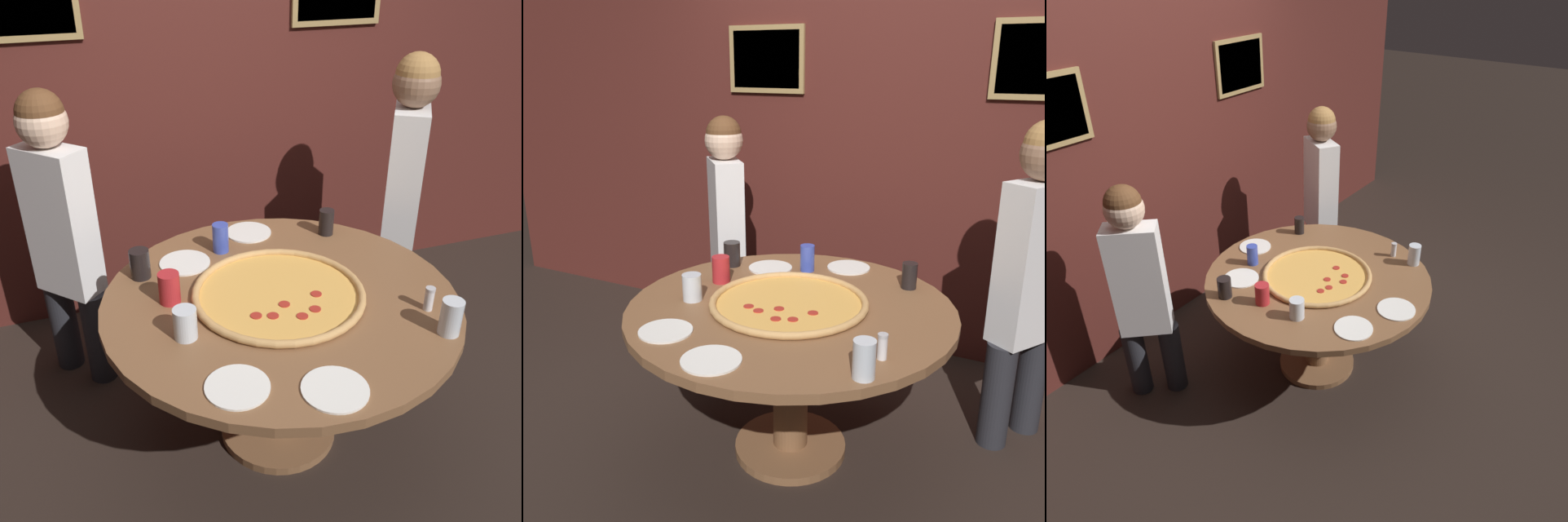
{
  "view_description": "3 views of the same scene",
  "coord_description": "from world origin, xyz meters",
  "views": [
    {
      "loc": [
        -0.72,
        -1.8,
        2.01
      ],
      "look_at": [
        -0.11,
        -0.06,
        0.95
      ],
      "focal_mm": 40.0,
      "sensor_mm": 36.0,
      "label": 1
    },
    {
      "loc": [
        1.02,
        -2.08,
        1.75
      ],
      "look_at": [
        -0.08,
        0.09,
        0.91
      ],
      "focal_mm": 40.0,
      "sensor_mm": 36.0,
      "label": 2
    },
    {
      "loc": [
        -2.24,
        -1.49,
        2.51
      ],
      "look_at": [
        0.0,
        0.09,
        0.82
      ],
      "focal_mm": 35.0,
      "sensor_mm": 36.0,
      "label": 3
    }
  ],
  "objects": [
    {
      "name": "ground_plane",
      "position": [
        0.0,
        0.0,
        0.0
      ],
      "size": [
        24.0,
        24.0,
        0.0
      ],
      "primitive_type": "plane",
      "color": "black"
    },
    {
      "name": "back_wall",
      "position": [
        0.0,
        1.31,
        1.3
      ],
      "size": [
        6.4,
        0.08,
        2.6
      ],
      "color": "#4C1E19",
      "rests_on": "ground_plane"
    },
    {
      "name": "dining_table",
      "position": [
        0.0,
        0.0,
        0.59
      ],
      "size": [
        1.42,
        1.42,
        0.74
      ],
      "color": "brown",
      "rests_on": "ground_plane"
    },
    {
      "name": "giant_pizza",
      "position": [
        -0.01,
        0.0,
        0.75
      ],
      "size": [
        0.69,
        0.69,
        0.03
      ],
      "color": "#E5A84C",
      "rests_on": "dining_table"
    },
    {
      "name": "drink_cup_near_right",
      "position": [
        -0.42,
        -0.14,
        0.8
      ],
      "size": [
        0.09,
        0.09,
        0.12
      ],
      "primitive_type": "cylinder",
      "color": "silver",
      "rests_on": "dining_table"
    },
    {
      "name": "drink_cup_by_shaker",
      "position": [
        -0.12,
        0.43,
        0.81
      ],
      "size": [
        0.07,
        0.07,
        0.13
      ],
      "primitive_type": "cylinder",
      "color": "#384CB7",
      "rests_on": "dining_table"
    },
    {
      "name": "drink_cup_far_left",
      "position": [
        -0.42,
        0.1,
        0.8
      ],
      "size": [
        0.08,
        0.08,
        0.13
      ],
      "primitive_type": "cylinder",
      "color": "#B22328",
      "rests_on": "dining_table"
    },
    {
      "name": "drink_cup_far_right",
      "position": [
        0.48,
        -0.43,
        0.81
      ],
      "size": [
        0.08,
        0.08,
        0.14
      ],
      "primitive_type": "cylinder",
      "color": "silver",
      "rests_on": "dining_table"
    },
    {
      "name": "drink_cup_centre_back",
      "position": [
        -0.5,
        0.33,
        0.8
      ],
      "size": [
        0.08,
        0.08,
        0.13
      ],
      "primitive_type": "cylinder",
      "color": "black",
      "rests_on": "dining_table"
    },
    {
      "name": "drink_cup_near_left",
      "position": [
        0.4,
        0.43,
        0.8
      ],
      "size": [
        0.07,
        0.07,
        0.12
      ],
      "primitive_type": "cylinder",
      "color": "black",
      "rests_on": "dining_table"
    },
    {
      "name": "white_plate_right_side",
      "position": [
        -0.3,
        0.38,
        0.74
      ],
      "size": [
        0.22,
        0.22,
        0.01
      ],
      "primitive_type": "cylinder",
      "color": "white",
      "rests_on": "dining_table"
    },
    {
      "name": "white_plate_beside_cup",
      "position": [
        0.05,
        0.56,
        0.74
      ],
      "size": [
        0.22,
        0.22,
        0.01
      ],
      "primitive_type": "cylinder",
      "color": "white",
      "rests_on": "dining_table"
    },
    {
      "name": "white_plate_far_back",
      "position": [
        -0.03,
        -0.57,
        0.74
      ],
      "size": [
        0.22,
        0.22,
        0.01
      ],
      "primitive_type": "cylinder",
      "color": "white",
      "rests_on": "dining_table"
    },
    {
      "name": "white_plate_left_side",
      "position": [
        -0.32,
        -0.45,
        0.74
      ],
      "size": [
        0.21,
        0.21,
        0.01
      ],
      "primitive_type": "cylinder",
      "color": "white",
      "rests_on": "dining_table"
    },
    {
      "name": "condiment_shaker",
      "position": [
        0.5,
        -0.28,
        0.79
      ],
      "size": [
        0.04,
        0.04,
        0.1
      ],
      "color": "silver",
      "rests_on": "dining_table"
    },
    {
      "name": "diner_centre_back",
      "position": [
        -0.79,
        0.74,
        0.82
      ],
      "size": [
        0.34,
        0.36,
        1.45
      ],
      "rotation": [
        0.0,
        0.0,
        2.32
      ],
      "color": "#232328",
      "rests_on": "ground_plane"
    },
    {
      "name": "diner_far_left",
      "position": [
        0.9,
        0.59,
        0.86
      ],
      "size": [
        0.32,
        0.39,
        1.52
      ],
      "rotation": [
        0.0,
        0.0,
        -2.15
      ],
      "color": "#232328",
      "rests_on": "ground_plane"
    }
  ]
}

